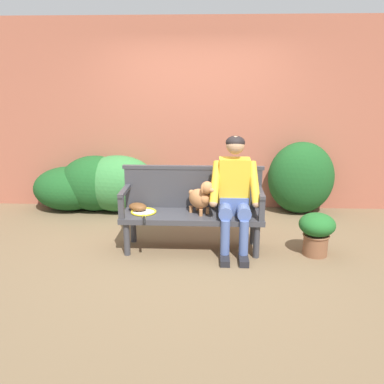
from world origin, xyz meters
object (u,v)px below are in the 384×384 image
object	(u,v)px
garden_bench	(192,218)
baseball_glove	(138,207)
potted_plant	(317,231)
dog_on_bench	(201,197)
person_seated	(234,191)
tennis_racket	(144,213)

from	to	relation	value
garden_bench	baseball_glove	distance (m)	0.64
potted_plant	garden_bench	bearing A→B (deg)	176.35
dog_on_bench	potted_plant	xyz separation A→B (m)	(1.28, -0.08, -0.35)
person_seated	potted_plant	size ratio (longest dim) A/B	2.71
person_seated	tennis_racket	xyz separation A→B (m)	(-1.01, -0.02, -0.26)
person_seated	baseball_glove	distance (m)	1.12
dog_on_bench	potted_plant	bearing A→B (deg)	-3.46
tennis_racket	baseball_glove	size ratio (longest dim) A/B	2.63
garden_bench	person_seated	distance (m)	0.57
garden_bench	person_seated	bearing A→B (deg)	-1.59
garden_bench	dog_on_bench	world-z (taller)	dog_on_bench
baseball_glove	potted_plant	bearing A→B (deg)	21.80
garden_bench	baseball_glove	xyz separation A→B (m)	(-0.63, 0.07, 0.10)
tennis_racket	baseball_glove	xyz separation A→B (m)	(-0.08, 0.10, 0.04)
dog_on_bench	tennis_racket	size ratio (longest dim) A/B	0.68
person_seated	potted_plant	xyz separation A→B (m)	(0.91, -0.08, -0.43)
garden_bench	dog_on_bench	xyz separation A→B (m)	(0.10, -0.01, 0.25)
dog_on_bench	baseball_glove	bearing A→B (deg)	173.81
garden_bench	tennis_racket	bearing A→B (deg)	-176.93
garden_bench	dog_on_bench	bearing A→B (deg)	-6.01
dog_on_bench	tennis_racket	world-z (taller)	dog_on_bench
garden_bench	tennis_racket	size ratio (longest dim) A/B	2.74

